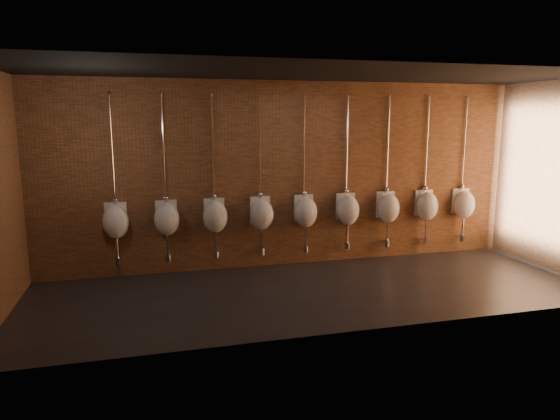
{
  "coord_description": "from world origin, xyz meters",
  "views": [
    {
      "loc": [
        -2.35,
        -6.81,
        2.56
      ],
      "look_at": [
        -0.32,
        0.9,
        1.1
      ],
      "focal_mm": 32.0,
      "sensor_mm": 36.0,
      "label": 1
    }
  ],
  "objects_px": {
    "urinal_4": "(306,212)",
    "urinal_6": "(388,208)",
    "urinal_7": "(427,206)",
    "urinal_0": "(116,221)",
    "urinal_1": "(167,218)",
    "urinal_5": "(348,210)",
    "urinal_3": "(261,214)",
    "urinal_8": "(464,204)",
    "urinal_2": "(215,216)"
  },
  "relations": [
    {
      "from": "urinal_4",
      "to": "urinal_2",
      "type": "bearing_deg",
      "value": 180.0
    },
    {
      "from": "urinal_3",
      "to": "urinal_5",
      "type": "distance_m",
      "value": 1.58
    },
    {
      "from": "urinal_1",
      "to": "urinal_7",
      "type": "distance_m",
      "value": 4.75
    },
    {
      "from": "urinal_4",
      "to": "urinal_8",
      "type": "height_order",
      "value": "same"
    },
    {
      "from": "urinal_1",
      "to": "urinal_5",
      "type": "distance_m",
      "value": 3.17
    },
    {
      "from": "urinal_0",
      "to": "urinal_1",
      "type": "xyz_separation_m",
      "value": [
        0.79,
        0.0,
        0.0
      ]
    },
    {
      "from": "urinal_0",
      "to": "urinal_5",
      "type": "distance_m",
      "value": 3.96
    },
    {
      "from": "urinal_6",
      "to": "urinal_4",
      "type": "bearing_deg",
      "value": 180.0
    },
    {
      "from": "urinal_5",
      "to": "urinal_6",
      "type": "relative_size",
      "value": 1.0
    },
    {
      "from": "urinal_4",
      "to": "urinal_7",
      "type": "relative_size",
      "value": 1.0
    },
    {
      "from": "urinal_0",
      "to": "urinal_3",
      "type": "height_order",
      "value": "same"
    },
    {
      "from": "urinal_1",
      "to": "urinal_6",
      "type": "relative_size",
      "value": 1.0
    },
    {
      "from": "urinal_0",
      "to": "urinal_1",
      "type": "height_order",
      "value": "same"
    },
    {
      "from": "urinal_0",
      "to": "urinal_4",
      "type": "xyz_separation_m",
      "value": [
        3.17,
        0.0,
        0.0
      ]
    },
    {
      "from": "urinal_3",
      "to": "urinal_4",
      "type": "bearing_deg",
      "value": 0.0
    },
    {
      "from": "urinal_1",
      "to": "urinal_8",
      "type": "height_order",
      "value": "same"
    },
    {
      "from": "urinal_0",
      "to": "urinal_3",
      "type": "bearing_deg",
      "value": 0.0
    },
    {
      "from": "urinal_0",
      "to": "urinal_7",
      "type": "distance_m",
      "value": 5.54
    },
    {
      "from": "urinal_0",
      "to": "urinal_2",
      "type": "relative_size",
      "value": 1.0
    },
    {
      "from": "urinal_3",
      "to": "urinal_8",
      "type": "relative_size",
      "value": 1.0
    },
    {
      "from": "urinal_2",
      "to": "urinal_8",
      "type": "height_order",
      "value": "same"
    },
    {
      "from": "urinal_5",
      "to": "urinal_7",
      "type": "distance_m",
      "value": 1.58
    },
    {
      "from": "urinal_1",
      "to": "urinal_7",
      "type": "height_order",
      "value": "same"
    },
    {
      "from": "urinal_0",
      "to": "urinal_3",
      "type": "relative_size",
      "value": 1.0
    },
    {
      "from": "urinal_5",
      "to": "urinal_8",
      "type": "xyz_separation_m",
      "value": [
        2.38,
        0.0,
        0.0
      ]
    },
    {
      "from": "urinal_5",
      "to": "urinal_3",
      "type": "bearing_deg",
      "value": 180.0
    },
    {
      "from": "urinal_1",
      "to": "urinal_6",
      "type": "xyz_separation_m",
      "value": [
        3.96,
        0.0,
        0.0
      ]
    },
    {
      "from": "urinal_5",
      "to": "urinal_7",
      "type": "height_order",
      "value": "same"
    },
    {
      "from": "urinal_1",
      "to": "urinal_2",
      "type": "height_order",
      "value": "same"
    },
    {
      "from": "urinal_1",
      "to": "urinal_4",
      "type": "height_order",
      "value": "same"
    },
    {
      "from": "urinal_5",
      "to": "urinal_7",
      "type": "relative_size",
      "value": 1.0
    },
    {
      "from": "urinal_2",
      "to": "urinal_7",
      "type": "distance_m",
      "value": 3.96
    },
    {
      "from": "urinal_4",
      "to": "urinal_5",
      "type": "height_order",
      "value": "same"
    },
    {
      "from": "urinal_3",
      "to": "urinal_5",
      "type": "relative_size",
      "value": 1.0
    },
    {
      "from": "urinal_2",
      "to": "urinal_5",
      "type": "distance_m",
      "value": 2.38
    },
    {
      "from": "urinal_4",
      "to": "urinal_7",
      "type": "bearing_deg",
      "value": 0.0
    },
    {
      "from": "urinal_0",
      "to": "urinal_1",
      "type": "distance_m",
      "value": 0.79
    },
    {
      "from": "urinal_7",
      "to": "urinal_3",
      "type": "bearing_deg",
      "value": 180.0
    },
    {
      "from": "urinal_0",
      "to": "urinal_6",
      "type": "xyz_separation_m",
      "value": [
        4.75,
        0.0,
        0.0
      ]
    },
    {
      "from": "urinal_0",
      "to": "urinal_6",
      "type": "relative_size",
      "value": 1.0
    },
    {
      "from": "urinal_3",
      "to": "urinal_1",
      "type": "bearing_deg",
      "value": 180.0
    },
    {
      "from": "urinal_4",
      "to": "urinal_7",
      "type": "height_order",
      "value": "same"
    },
    {
      "from": "urinal_0",
      "to": "urinal_2",
      "type": "height_order",
      "value": "same"
    },
    {
      "from": "urinal_4",
      "to": "urinal_6",
      "type": "relative_size",
      "value": 1.0
    },
    {
      "from": "urinal_7",
      "to": "urinal_8",
      "type": "relative_size",
      "value": 1.0
    },
    {
      "from": "urinal_2",
      "to": "urinal_6",
      "type": "relative_size",
      "value": 1.0
    },
    {
      "from": "urinal_3",
      "to": "urinal_7",
      "type": "bearing_deg",
      "value": 0.0
    },
    {
      "from": "urinal_7",
      "to": "urinal_8",
      "type": "xyz_separation_m",
      "value": [
        0.79,
        0.0,
        0.0
      ]
    },
    {
      "from": "urinal_3",
      "to": "urinal_4",
      "type": "height_order",
      "value": "same"
    },
    {
      "from": "urinal_3",
      "to": "urinal_6",
      "type": "xyz_separation_m",
      "value": [
        2.38,
        0.0,
        0.0
      ]
    }
  ]
}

